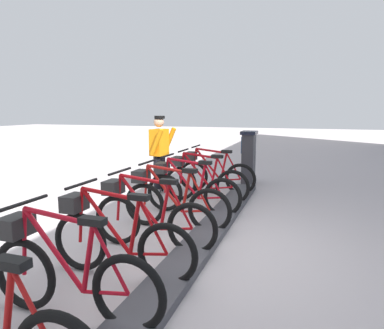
{
  "coord_description": "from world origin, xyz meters",
  "views": [
    {
      "loc": [
        -1.27,
        4.11,
        1.8
      ],
      "look_at": [
        0.5,
        -1.22,
        0.9
      ],
      "focal_mm": 32.48,
      "sensor_mm": 36.0,
      "label": 1
    }
  ],
  "objects_px": {
    "payment_kiosk": "(249,156)",
    "bike_docked_6": "(65,272)",
    "bike_docked_3": "(171,201)",
    "bike_docked_1": "(202,180)",
    "bike_docked_2": "(189,189)",
    "bike_docked_4": "(148,217)",
    "bike_docked_5": "(115,239)",
    "bike_docked_0": "(213,173)",
    "worker_near_rack": "(160,151)"
  },
  "relations": [
    {
      "from": "bike_docked_3",
      "to": "bike_docked_6",
      "type": "distance_m",
      "value": 2.43
    },
    {
      "from": "bike_docked_3",
      "to": "bike_docked_6",
      "type": "bearing_deg",
      "value": 90.0
    },
    {
      "from": "bike_docked_1",
      "to": "bike_docked_5",
      "type": "distance_m",
      "value": 3.24
    },
    {
      "from": "payment_kiosk",
      "to": "bike_docked_6",
      "type": "xyz_separation_m",
      "value": [
        0.57,
        6.05,
        -0.24
      ]
    },
    {
      "from": "bike_docked_4",
      "to": "bike_docked_5",
      "type": "xyz_separation_m",
      "value": [
        0.0,
        0.81,
        0.0
      ]
    },
    {
      "from": "bike_docked_0",
      "to": "bike_docked_4",
      "type": "relative_size",
      "value": 1.0
    },
    {
      "from": "bike_docked_2",
      "to": "payment_kiosk",
      "type": "bearing_deg",
      "value": -101.51
    },
    {
      "from": "payment_kiosk",
      "to": "bike_docked_1",
      "type": "distance_m",
      "value": 2.09
    },
    {
      "from": "bike_docked_3",
      "to": "bike_docked_6",
      "type": "relative_size",
      "value": 1.0
    },
    {
      "from": "bike_docked_3",
      "to": "bike_docked_2",
      "type": "bearing_deg",
      "value": -90.0
    },
    {
      "from": "bike_docked_1",
      "to": "bike_docked_6",
      "type": "distance_m",
      "value": 4.06
    },
    {
      "from": "payment_kiosk",
      "to": "bike_docked_6",
      "type": "distance_m",
      "value": 6.08
    },
    {
      "from": "payment_kiosk",
      "to": "bike_docked_2",
      "type": "distance_m",
      "value": 2.88
    },
    {
      "from": "bike_docked_1",
      "to": "bike_docked_5",
      "type": "relative_size",
      "value": 1.0
    },
    {
      "from": "payment_kiosk",
      "to": "worker_near_rack",
      "type": "distance_m",
      "value": 2.29
    },
    {
      "from": "bike_docked_0",
      "to": "bike_docked_2",
      "type": "relative_size",
      "value": 1.0
    },
    {
      "from": "bike_docked_0",
      "to": "bike_docked_5",
      "type": "relative_size",
      "value": 1.0
    },
    {
      "from": "bike_docked_1",
      "to": "bike_docked_3",
      "type": "distance_m",
      "value": 1.62
    },
    {
      "from": "bike_docked_2",
      "to": "bike_docked_5",
      "type": "xyz_separation_m",
      "value": [
        0.0,
        2.43,
        0.0
      ]
    },
    {
      "from": "payment_kiosk",
      "to": "bike_docked_0",
      "type": "height_order",
      "value": "payment_kiosk"
    },
    {
      "from": "bike_docked_2",
      "to": "bike_docked_4",
      "type": "distance_m",
      "value": 1.62
    },
    {
      "from": "bike_docked_3",
      "to": "bike_docked_0",
      "type": "bearing_deg",
      "value": -90.0
    },
    {
      "from": "bike_docked_2",
      "to": "bike_docked_5",
      "type": "relative_size",
      "value": 1.0
    },
    {
      "from": "payment_kiosk",
      "to": "bike_docked_3",
      "type": "height_order",
      "value": "payment_kiosk"
    },
    {
      "from": "payment_kiosk",
      "to": "bike_docked_4",
      "type": "height_order",
      "value": "payment_kiosk"
    },
    {
      "from": "bike_docked_3",
      "to": "worker_near_rack",
      "type": "distance_m",
      "value": 2.38
    },
    {
      "from": "bike_docked_4",
      "to": "bike_docked_5",
      "type": "relative_size",
      "value": 1.0
    },
    {
      "from": "bike_docked_0",
      "to": "bike_docked_2",
      "type": "xyz_separation_m",
      "value": [
        0.0,
        1.62,
        0.0
      ]
    },
    {
      "from": "bike_docked_5",
      "to": "payment_kiosk",
      "type": "bearing_deg",
      "value": -96.23
    },
    {
      "from": "bike_docked_2",
      "to": "bike_docked_6",
      "type": "relative_size",
      "value": 1.0
    },
    {
      "from": "bike_docked_3",
      "to": "bike_docked_4",
      "type": "bearing_deg",
      "value": 90.0
    },
    {
      "from": "bike_docked_4",
      "to": "worker_near_rack",
      "type": "height_order",
      "value": "worker_near_rack"
    },
    {
      "from": "payment_kiosk",
      "to": "worker_near_rack",
      "type": "bearing_deg",
      "value": 43.09
    },
    {
      "from": "bike_docked_0",
      "to": "payment_kiosk",
      "type": "bearing_deg",
      "value": -115.75
    },
    {
      "from": "bike_docked_5",
      "to": "bike_docked_2",
      "type": "bearing_deg",
      "value": -90.0
    },
    {
      "from": "bike_docked_0",
      "to": "worker_near_rack",
      "type": "distance_m",
      "value": 1.25
    },
    {
      "from": "bike_docked_2",
      "to": "bike_docked_6",
      "type": "height_order",
      "value": "same"
    },
    {
      "from": "bike_docked_5",
      "to": "worker_near_rack",
      "type": "xyz_separation_m",
      "value": [
        1.09,
        -3.69,
        0.48
      ]
    },
    {
      "from": "worker_near_rack",
      "to": "bike_docked_1",
      "type": "bearing_deg",
      "value": 157.85
    },
    {
      "from": "payment_kiosk",
      "to": "worker_near_rack",
      "type": "height_order",
      "value": "worker_near_rack"
    },
    {
      "from": "bike_docked_1",
      "to": "worker_near_rack",
      "type": "distance_m",
      "value": 1.27
    },
    {
      "from": "payment_kiosk",
      "to": "bike_docked_3",
      "type": "xyz_separation_m",
      "value": [
        0.57,
        3.62,
        -0.24
      ]
    },
    {
      "from": "bike_docked_6",
      "to": "bike_docked_4",
      "type": "bearing_deg",
      "value": -90.0
    },
    {
      "from": "bike_docked_1",
      "to": "bike_docked_2",
      "type": "bearing_deg",
      "value": 90.0
    },
    {
      "from": "payment_kiosk",
      "to": "bike_docked_1",
      "type": "bearing_deg",
      "value": 74.02
    },
    {
      "from": "payment_kiosk",
      "to": "bike_docked_6",
      "type": "relative_size",
      "value": 0.74
    },
    {
      "from": "payment_kiosk",
      "to": "bike_docked_1",
      "type": "height_order",
      "value": "payment_kiosk"
    },
    {
      "from": "worker_near_rack",
      "to": "bike_docked_6",
      "type": "bearing_deg",
      "value": 103.6
    },
    {
      "from": "bike_docked_1",
      "to": "bike_docked_3",
      "type": "relative_size",
      "value": 1.0
    },
    {
      "from": "payment_kiosk",
      "to": "bike_docked_3",
      "type": "bearing_deg",
      "value": 81.02
    }
  ]
}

